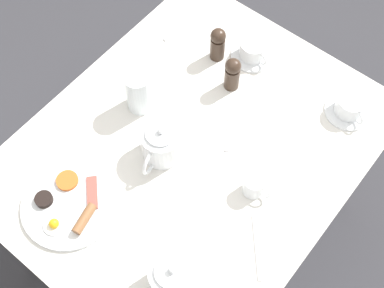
% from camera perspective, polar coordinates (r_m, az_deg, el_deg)
% --- Properties ---
extents(ground_plane, '(8.00, 8.00, 0.00)m').
position_cam_1_polar(ground_plane, '(2.20, 0.00, -9.26)').
color(ground_plane, '#333338').
extents(table, '(0.88, 1.09, 0.71)m').
position_cam_1_polar(table, '(1.62, 0.00, -1.55)').
color(table, silver).
rests_on(table, ground_plane).
extents(breakfast_plate, '(0.26, 0.26, 0.04)m').
position_cam_1_polar(breakfast_plate, '(1.51, -12.98, -6.35)').
color(breakfast_plate, white).
rests_on(breakfast_plate, table).
extents(teapot_near, '(0.14, 0.17, 0.13)m').
position_cam_1_polar(teapot_near, '(1.36, -2.09, -14.00)').
color(teapot_near, white).
rests_on(teapot_near, table).
extents(teapot_far, '(0.12, 0.21, 0.13)m').
position_cam_1_polar(teapot_far, '(1.50, -3.29, 0.06)').
color(teapot_far, white).
rests_on(teapot_far, table).
extents(teacup_with_saucer_left, '(0.14, 0.14, 0.06)m').
position_cam_1_polar(teacup_with_saucer_left, '(1.73, 6.56, 9.88)').
color(teacup_with_saucer_left, white).
rests_on(teacup_with_saucer_left, table).
extents(teacup_with_saucer_right, '(0.14, 0.14, 0.06)m').
position_cam_1_polar(teacup_with_saucer_right, '(1.66, 16.50, 3.84)').
color(teacup_with_saucer_right, white).
rests_on(teacup_with_saucer_right, table).
extents(water_glass_tall, '(0.08, 0.08, 0.14)m').
position_cam_1_polar(water_glass_tall, '(1.58, -5.68, 5.65)').
color(water_glass_tall, white).
rests_on(water_glass_tall, table).
extents(creamer_jug, '(0.08, 0.06, 0.06)m').
position_cam_1_polar(creamer_jug, '(1.48, 6.60, -4.48)').
color(creamer_jug, white).
rests_on(creamer_jug, table).
extents(pepper_grinder, '(0.05, 0.05, 0.12)m').
position_cam_1_polar(pepper_grinder, '(1.70, 2.76, 10.68)').
color(pepper_grinder, '#38281E').
rests_on(pepper_grinder, table).
extents(salt_grinder, '(0.05, 0.05, 0.12)m').
position_cam_1_polar(salt_grinder, '(1.63, 4.33, 7.54)').
color(salt_grinder, '#38281E').
rests_on(salt_grinder, table).
extents(fork_by_plate, '(0.13, 0.14, 0.00)m').
position_cam_1_polar(fork_by_plate, '(1.44, 7.00, -10.87)').
color(fork_by_plate, silver).
rests_on(fork_by_plate, table).
extents(knife_by_plate, '(0.05, 0.21, 0.00)m').
position_cam_1_polar(knife_by_plate, '(1.83, -0.36, 12.70)').
color(knife_by_plate, silver).
rests_on(knife_by_plate, table).
extents(spoon_for_tea, '(0.09, 0.13, 0.00)m').
position_cam_1_polar(spoon_for_tea, '(1.59, 3.97, 1.43)').
color(spoon_for_tea, silver).
rests_on(spoon_for_tea, table).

